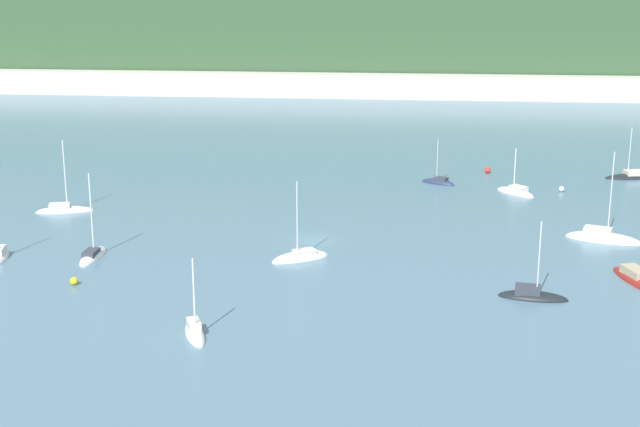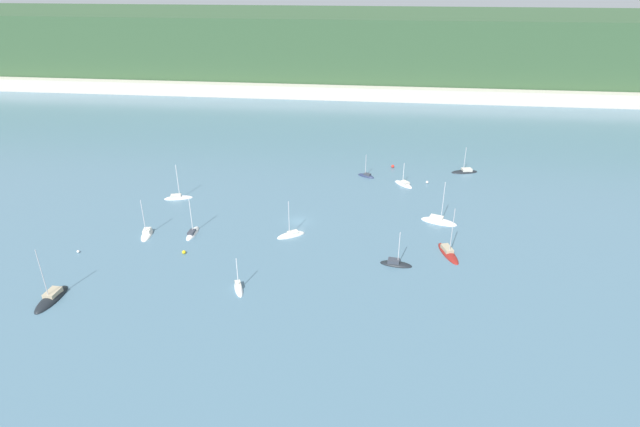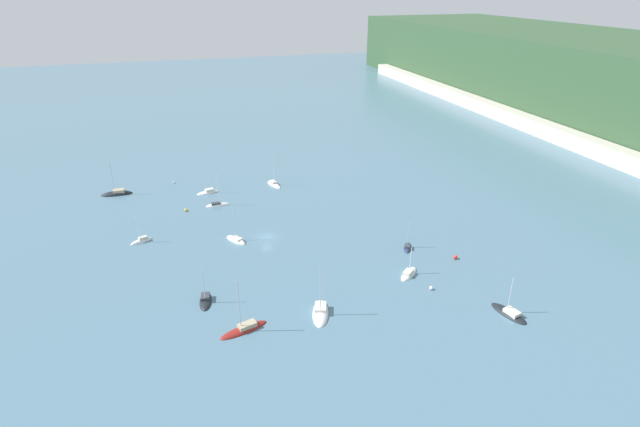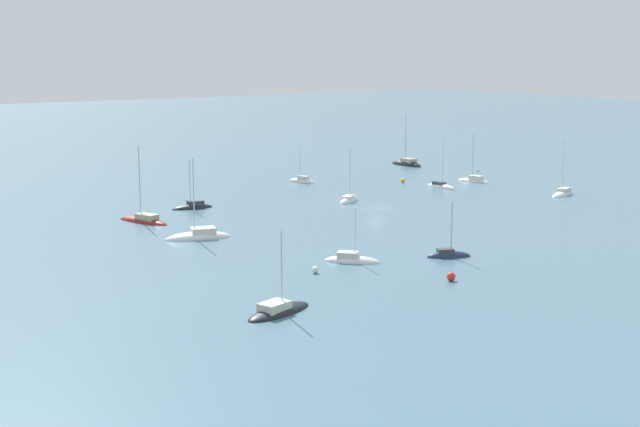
{
  "view_description": "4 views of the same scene",
  "coord_description": "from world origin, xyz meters",
  "px_view_note": "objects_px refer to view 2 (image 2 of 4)",
  "views": [
    {
      "loc": [
        10.35,
        -92.29,
        27.83
      ],
      "look_at": [
        0.19,
        4.34,
        1.85
      ],
      "focal_mm": 50.0,
      "sensor_mm": 36.0,
      "label": 1
    },
    {
      "loc": [
        16.56,
        -98.83,
        51.27
      ],
      "look_at": [
        4.85,
        -0.4,
        2.45
      ],
      "focal_mm": 28.0,
      "sensor_mm": 36.0,
      "label": 2
    },
    {
      "loc": [
        100.84,
        -18.46,
        53.79
      ],
      "look_at": [
        -5.04,
        14.53,
        1.94
      ],
      "focal_mm": 28.0,
      "sensor_mm": 36.0,
      "label": 3
    },
    {
      "loc": [
        83.62,
        97.14,
        22.39
      ],
      "look_at": [
        15.81,
        7.46,
        2.0
      ],
      "focal_mm": 50.0,
      "sensor_mm": 36.0,
      "label": 4
    }
  ],
  "objects_px": {
    "sailboat_8": "(147,234)",
    "mooring_buoy_2": "(78,252)",
    "sailboat_11": "(404,184)",
    "mooring_buoy_0": "(393,166)",
    "sailboat_5": "(239,289)",
    "sailboat_3": "(465,172)",
    "sailboat_4": "(396,264)",
    "mooring_buoy_3": "(427,182)",
    "sailboat_6": "(439,222)",
    "mooring_buoy_1": "(184,252)",
    "sailboat_1": "(178,198)",
    "sailboat_9": "(193,233)",
    "sailboat_2": "(448,253)",
    "sailboat_0": "(366,176)",
    "sailboat_10": "(291,236)",
    "sailboat_7": "(52,299)"
  },
  "relations": [
    {
      "from": "sailboat_11",
      "to": "mooring_buoy_1",
      "type": "height_order",
      "value": "sailboat_11"
    },
    {
      "from": "sailboat_4",
      "to": "sailboat_8",
      "type": "distance_m",
      "value": 53.08
    },
    {
      "from": "mooring_buoy_3",
      "to": "mooring_buoy_1",
      "type": "bearing_deg",
      "value": -140.09
    },
    {
      "from": "sailboat_0",
      "to": "sailboat_1",
      "type": "relative_size",
      "value": 0.73
    },
    {
      "from": "sailboat_1",
      "to": "sailboat_4",
      "type": "relative_size",
      "value": 1.22
    },
    {
      "from": "sailboat_6",
      "to": "sailboat_8",
      "type": "height_order",
      "value": "sailboat_6"
    },
    {
      "from": "sailboat_9",
      "to": "sailboat_0",
      "type": "bearing_deg",
      "value": -44.03
    },
    {
      "from": "sailboat_11",
      "to": "mooring_buoy_0",
      "type": "bearing_deg",
      "value": -28.11
    },
    {
      "from": "sailboat_9",
      "to": "mooring_buoy_1",
      "type": "bearing_deg",
      "value": -172.09
    },
    {
      "from": "sailboat_5",
      "to": "sailboat_9",
      "type": "height_order",
      "value": "sailboat_9"
    },
    {
      "from": "sailboat_2",
      "to": "sailboat_5",
      "type": "bearing_deg",
      "value": -83.14
    },
    {
      "from": "sailboat_5",
      "to": "sailboat_3",
      "type": "bearing_deg",
      "value": 119.44
    },
    {
      "from": "sailboat_3",
      "to": "sailboat_6",
      "type": "relative_size",
      "value": 0.74
    },
    {
      "from": "sailboat_8",
      "to": "mooring_buoy_2",
      "type": "relative_size",
      "value": 16.49
    },
    {
      "from": "sailboat_2",
      "to": "mooring_buoy_0",
      "type": "bearing_deg",
      "value": 175.5
    },
    {
      "from": "sailboat_9",
      "to": "mooring_buoy_1",
      "type": "xyz_separation_m",
      "value": [
        1.17,
        -8.22,
        0.27
      ]
    },
    {
      "from": "sailboat_7",
      "to": "sailboat_0",
      "type": "bearing_deg",
      "value": 142.86
    },
    {
      "from": "sailboat_11",
      "to": "sailboat_7",
      "type": "bearing_deg",
      "value": 92.87
    },
    {
      "from": "sailboat_10",
      "to": "mooring_buoy_0",
      "type": "bearing_deg",
      "value": -148.51
    },
    {
      "from": "sailboat_3",
      "to": "sailboat_10",
      "type": "relative_size",
      "value": 0.87
    },
    {
      "from": "sailboat_10",
      "to": "mooring_buoy_3",
      "type": "relative_size",
      "value": 12.55
    },
    {
      "from": "sailboat_4",
      "to": "sailboat_6",
      "type": "xyz_separation_m",
      "value": [
        9.87,
        19.2,
        -0.0
      ]
    },
    {
      "from": "sailboat_0",
      "to": "sailboat_2",
      "type": "height_order",
      "value": "sailboat_2"
    },
    {
      "from": "sailboat_6",
      "to": "mooring_buoy_2",
      "type": "xyz_separation_m",
      "value": [
        -73.11,
        -22.2,
        0.15
      ]
    },
    {
      "from": "sailboat_5",
      "to": "mooring_buoy_1",
      "type": "xyz_separation_m",
      "value": [
        -14.08,
        10.7,
        0.25
      ]
    },
    {
      "from": "sailboat_3",
      "to": "mooring_buoy_2",
      "type": "height_order",
      "value": "sailboat_3"
    },
    {
      "from": "sailboat_0",
      "to": "sailboat_7",
      "type": "xyz_separation_m",
      "value": [
        -51.83,
        -63.21,
        0.02
      ]
    },
    {
      "from": "sailboat_8",
      "to": "mooring_buoy_3",
      "type": "relative_size",
      "value": 12.44
    },
    {
      "from": "mooring_buoy_1",
      "to": "mooring_buoy_2",
      "type": "xyz_separation_m",
      "value": [
        -21.23,
        -2.13,
        -0.1
      ]
    },
    {
      "from": "mooring_buoy_0",
      "to": "sailboat_1",
      "type": "bearing_deg",
      "value": -152.46
    },
    {
      "from": "sailboat_0",
      "to": "mooring_buoy_2",
      "type": "xyz_separation_m",
      "value": [
        -55.96,
        -47.79,
        0.18
      ]
    },
    {
      "from": "sailboat_2",
      "to": "mooring_buoy_2",
      "type": "height_order",
      "value": "sailboat_2"
    },
    {
      "from": "sailboat_1",
      "to": "sailboat_4",
      "type": "height_order",
      "value": "sailboat_1"
    },
    {
      "from": "sailboat_7",
      "to": "mooring_buoy_0",
      "type": "relative_size",
      "value": 12.69
    },
    {
      "from": "sailboat_3",
      "to": "sailboat_9",
      "type": "xyz_separation_m",
      "value": [
        -63.2,
        -43.85,
        -0.01
      ]
    },
    {
      "from": "sailboat_5",
      "to": "mooring_buoy_0",
      "type": "relative_size",
      "value": 8.32
    },
    {
      "from": "sailboat_0",
      "to": "sailboat_5",
      "type": "xyz_separation_m",
      "value": [
        -20.65,
        -56.36,
        0.03
      ]
    },
    {
      "from": "sailboat_6",
      "to": "sailboat_9",
      "type": "height_order",
      "value": "sailboat_6"
    },
    {
      "from": "sailboat_3",
      "to": "mooring_buoy_3",
      "type": "relative_size",
      "value": 10.95
    },
    {
      "from": "mooring_buoy_1",
      "to": "sailboat_10",
      "type": "bearing_deg",
      "value": 26.24
    },
    {
      "from": "sailboat_7",
      "to": "sailboat_3",
      "type": "bearing_deg",
      "value": 133.56
    },
    {
      "from": "sailboat_10",
      "to": "sailboat_11",
      "type": "distance_m",
      "value": 39.76
    },
    {
      "from": "sailboat_7",
      "to": "mooring_buoy_2",
      "type": "height_order",
      "value": "sailboat_7"
    },
    {
      "from": "sailboat_1",
      "to": "mooring_buoy_1",
      "type": "height_order",
      "value": "sailboat_1"
    },
    {
      "from": "mooring_buoy_0",
      "to": "mooring_buoy_3",
      "type": "relative_size",
      "value": 1.22
    },
    {
      "from": "sailboat_1",
      "to": "sailboat_11",
      "type": "relative_size",
      "value": 1.43
    },
    {
      "from": "sailboat_11",
      "to": "mooring_buoy_2",
      "type": "distance_m",
      "value": 78.81
    },
    {
      "from": "mooring_buoy_3",
      "to": "sailboat_6",
      "type": "bearing_deg",
      "value": -87.63
    },
    {
      "from": "sailboat_8",
      "to": "sailboat_1",
      "type": "bearing_deg",
      "value": 169.0
    },
    {
      "from": "sailboat_11",
      "to": "sailboat_8",
      "type": "bearing_deg",
      "value": 81.16
    }
  ]
}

